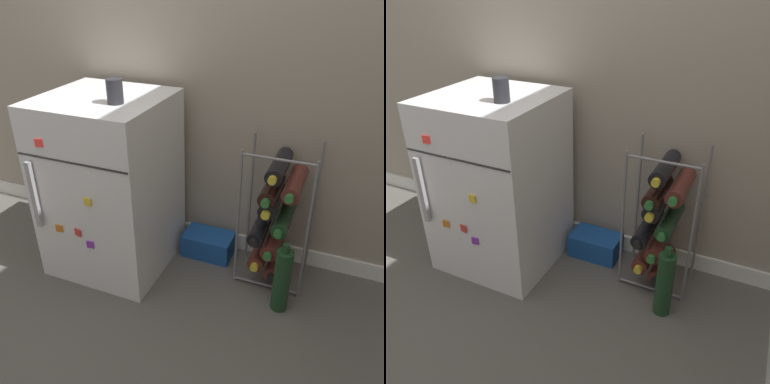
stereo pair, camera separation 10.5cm
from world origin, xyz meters
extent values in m
plane|color=#56544F|center=(0.00, 0.00, 0.00)|extent=(14.00, 14.00, 0.00)
cube|color=#9E9384|center=(0.00, 0.70, 1.25)|extent=(6.75, 0.06, 2.50)
cube|color=white|center=(0.00, 0.66, 0.04)|extent=(6.75, 0.01, 0.09)
cube|color=white|center=(-0.49, 0.34, 0.44)|extent=(0.56, 0.55, 0.89)
cube|color=#2D2D2D|center=(-0.49, 0.07, 0.68)|extent=(0.55, 0.00, 0.01)
cube|color=#9E9EA3|center=(-0.71, 0.05, 0.49)|extent=(0.02, 0.02, 0.33)
cube|color=red|center=(-0.64, 0.07, 0.75)|extent=(0.04, 0.01, 0.04)
cube|color=orange|center=(-0.61, 0.07, 0.32)|extent=(0.04, 0.01, 0.04)
cube|color=red|center=(-0.51, 0.07, 0.33)|extent=(0.04, 0.01, 0.04)
cube|color=yellow|center=(-0.43, 0.07, 0.51)|extent=(0.04, 0.01, 0.04)
cube|color=purple|center=(-0.45, 0.07, 0.28)|extent=(0.04, 0.01, 0.04)
cylinder|color=slate|center=(0.15, 0.39, 0.36)|extent=(0.01, 0.01, 0.71)
cylinder|color=slate|center=(0.47, 0.39, 0.36)|extent=(0.01, 0.01, 0.71)
cylinder|color=slate|center=(0.15, 0.61, 0.36)|extent=(0.01, 0.01, 0.71)
cylinder|color=slate|center=(0.47, 0.61, 0.36)|extent=(0.01, 0.01, 0.71)
cylinder|color=slate|center=(0.31, 0.39, 0.02)|extent=(0.32, 0.01, 0.01)
cylinder|color=slate|center=(0.31, 0.39, 0.69)|extent=(0.32, 0.01, 0.01)
cylinder|color=#56231E|center=(0.34, 0.50, 0.09)|extent=(0.08, 0.25, 0.08)
cylinder|color=black|center=(0.34, 0.37, 0.09)|extent=(0.04, 0.02, 0.04)
cylinder|color=#56231E|center=(0.26, 0.50, 0.15)|extent=(0.08, 0.28, 0.08)
cylinder|color=gold|center=(0.26, 0.35, 0.15)|extent=(0.04, 0.02, 0.04)
cylinder|color=#56231E|center=(0.31, 0.50, 0.23)|extent=(0.08, 0.29, 0.08)
cylinder|color=#2D7033|center=(0.31, 0.35, 0.23)|extent=(0.04, 0.02, 0.04)
cylinder|color=black|center=(0.25, 0.50, 0.29)|extent=(0.07, 0.31, 0.07)
cylinder|color=black|center=(0.25, 0.34, 0.29)|extent=(0.04, 0.02, 0.04)
cylinder|color=#19381E|center=(0.35, 0.50, 0.36)|extent=(0.07, 0.28, 0.07)
cylinder|color=#2D7033|center=(0.35, 0.35, 0.36)|extent=(0.04, 0.02, 0.04)
cylinder|color=black|center=(0.28, 0.50, 0.44)|extent=(0.08, 0.26, 0.08)
cylinder|color=gold|center=(0.28, 0.36, 0.44)|extent=(0.04, 0.02, 0.04)
cylinder|color=black|center=(0.28, 0.50, 0.49)|extent=(0.08, 0.25, 0.08)
cylinder|color=#2D7033|center=(0.28, 0.37, 0.49)|extent=(0.04, 0.02, 0.04)
cylinder|color=#56231E|center=(0.38, 0.50, 0.54)|extent=(0.08, 0.28, 0.08)
cylinder|color=#2D7033|center=(0.38, 0.35, 0.54)|extent=(0.04, 0.02, 0.04)
cylinder|color=black|center=(0.30, 0.50, 0.62)|extent=(0.08, 0.28, 0.08)
cylinder|color=gold|center=(0.30, 0.35, 0.62)|extent=(0.04, 0.02, 0.04)
cube|color=#194C9E|center=(-0.05, 0.55, 0.06)|extent=(0.26, 0.17, 0.13)
cylinder|color=#28282D|center=(-0.38, 0.27, 0.94)|extent=(0.07, 0.07, 0.10)
cylinder|color=#19381E|center=(0.40, 0.29, 0.16)|extent=(0.08, 0.08, 0.32)
cylinder|color=#19381E|center=(0.40, 0.29, 0.34)|extent=(0.03, 0.03, 0.04)
camera|label=1|loc=(0.56, -1.16, 1.38)|focal=38.00mm
camera|label=2|loc=(0.65, -1.12, 1.38)|focal=38.00mm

